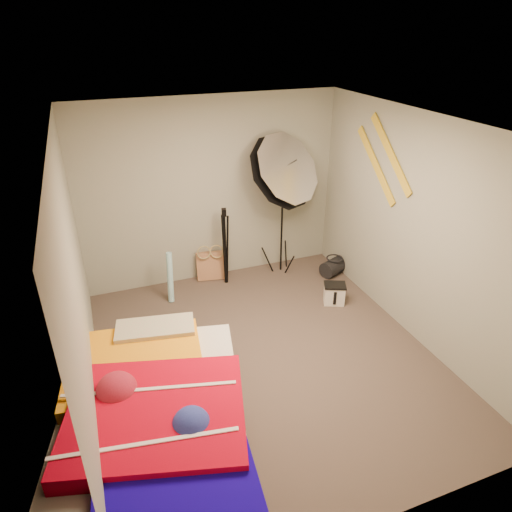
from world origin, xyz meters
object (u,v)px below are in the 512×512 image
wrapping_roll (170,277)px  photo_umbrella (281,173)px  camera_case (334,294)px  bed (154,422)px  duffel_bag (334,267)px  camera_tripod (225,242)px  tote_bag (211,266)px

wrapping_roll → photo_umbrella: photo_umbrella is taller
camera_case → bed: 2.96m
camera_case → duffel_bag: 0.77m
duffel_bag → bed: size_ratio=0.15×
camera_tripod → photo_umbrella: bearing=-8.9°
tote_bag → camera_case: bearing=-31.4°
camera_tripod → tote_bag: bearing=129.7°
duffel_bag → bed: 3.64m
camera_tripod → bed: bearing=-119.5°
tote_bag → wrapping_roll: size_ratio=0.59×
duffel_bag → photo_umbrella: bearing=141.9°
wrapping_roll → duffel_bag: size_ratio=1.73×
duffel_bag → photo_umbrella: (-0.78, 0.21, 1.43)m
wrapping_roll → tote_bag: bearing=29.4°
duffel_bag → camera_tripod: camera_tripod is taller
wrapping_roll → duffel_bag: bearing=-4.0°
bed → camera_tripod: 2.86m
wrapping_roll → camera_tripod: (0.80, 0.16, 0.30)m
tote_bag → camera_tripod: 0.51m
tote_bag → photo_umbrella: size_ratio=0.18×
wrapping_roll → duffel_bag: 2.35m
wrapping_roll → camera_case: wrapping_roll is taller
tote_bag → duffel_bag: (1.69, -0.52, -0.08)m
duffel_bag → wrapping_roll: bearing=153.0°
tote_bag → photo_umbrella: (0.91, -0.31, 1.35)m
camera_case → camera_tripod: bearing=163.0°
tote_bag → camera_case: (1.32, -1.20, -0.07)m
tote_bag → camera_tripod: camera_tripod is taller
camera_case → camera_tripod: size_ratio=0.23×
photo_umbrella → camera_tripod: 1.18m
wrapping_roll → photo_umbrella: 1.97m
camera_tripod → duffel_bag: bearing=-12.0°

